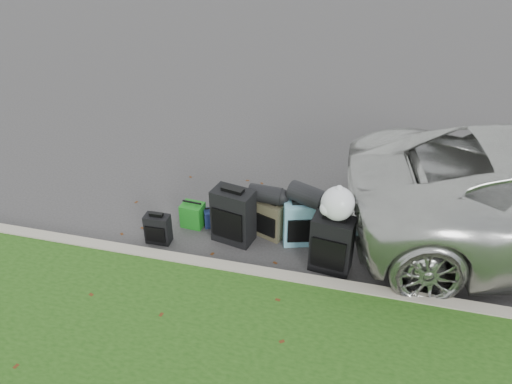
% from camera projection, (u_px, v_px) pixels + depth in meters
% --- Properties ---
extents(ground, '(120.00, 120.00, 0.00)m').
position_uv_depth(ground, '(259.00, 232.00, 7.30)').
color(ground, '#383535').
rests_on(ground, ground).
extents(curb, '(120.00, 0.18, 0.15)m').
position_uv_depth(curb, '(241.00, 272.00, 6.44)').
color(curb, '#9E937F').
rests_on(curb, ground).
extents(suitcase_small_black, '(0.35, 0.20, 0.44)m').
position_uv_depth(suitcase_small_black, '(158.00, 229.00, 6.99)').
color(suitcase_small_black, black).
rests_on(suitcase_small_black, ground).
extents(suitcase_large_black_left, '(0.62, 0.44, 0.80)m').
position_uv_depth(suitcase_large_black_left, '(233.00, 216.00, 6.94)').
color(suitcase_large_black_left, black).
rests_on(suitcase_large_black_left, ground).
extents(suitcase_olive, '(0.47, 0.39, 0.56)m').
position_uv_depth(suitcase_olive, '(270.00, 219.00, 7.09)').
color(suitcase_olive, '#3B3725').
rests_on(suitcase_olive, ground).
extents(suitcase_teal, '(0.52, 0.39, 0.65)m').
position_uv_depth(suitcase_teal, '(300.00, 223.00, 6.93)').
color(suitcase_teal, '#5A94B4').
rests_on(suitcase_teal, ground).
extents(suitcase_large_black_right, '(0.56, 0.38, 0.79)m').
position_uv_depth(suitcase_large_black_right, '(332.00, 244.00, 6.41)').
color(suitcase_large_black_right, black).
rests_on(suitcase_large_black_right, ground).
extents(tote_green, '(0.34, 0.28, 0.36)m').
position_uv_depth(tote_green, '(193.00, 215.00, 7.35)').
color(tote_green, '#1A791C').
rests_on(tote_green, ground).
extents(tote_navy, '(0.30, 0.28, 0.26)m').
position_uv_depth(tote_navy, '(213.00, 218.00, 7.38)').
color(tote_navy, navy).
rests_on(tote_navy, ground).
extents(duffel_left, '(0.47, 0.27, 0.25)m').
position_uv_depth(duffel_left, '(266.00, 194.00, 6.89)').
color(duffel_left, black).
rests_on(duffel_left, suitcase_olive).
extents(duffel_right, '(0.57, 0.45, 0.28)m').
position_uv_depth(duffel_right, '(307.00, 195.00, 6.66)').
color(duffel_right, black).
rests_on(duffel_right, suitcase_teal).
extents(trash_bag, '(0.42, 0.42, 0.42)m').
position_uv_depth(trash_bag, '(338.00, 204.00, 6.12)').
color(trash_bag, white).
rests_on(trash_bag, suitcase_large_black_right).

